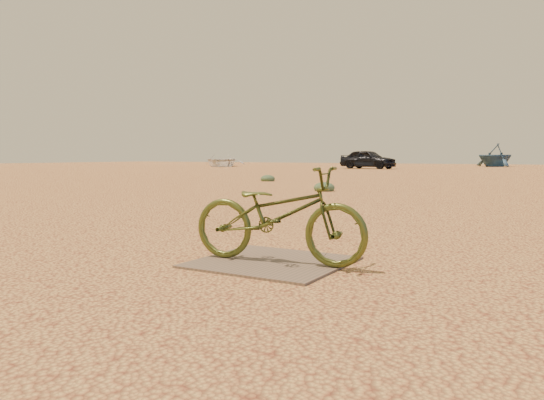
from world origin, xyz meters
The scene contains 8 objects.
ground centered at (0.00, 0.00, 0.00)m, with size 120.00×120.00×0.00m, color #E5B55E.
plywood_board centered at (0.00, -0.32, 0.01)m, with size 1.36×1.30×0.02m, color brown.
bicycle centered at (0.09, -0.35, 0.48)m, with size 0.60×1.73×0.91m, color #45521E.
car centered at (-11.57, 34.00, 0.73)m, with size 1.71×4.26×1.45m, color black.
boat_near_left centered at (-25.83, 34.68, 0.54)m, with size 3.73×5.23×1.08m, color white.
boat_far_left centered at (-4.14, 46.17, 1.04)m, with size 3.42×3.96×2.09m, color #335674.
kale_a centered at (-3.86, 9.29, 0.00)m, with size 0.61×0.61×0.33m, color #516D4B.
kale_c centered at (-8.24, 13.46, 0.00)m, with size 0.58×0.58×0.32m, color #516D4B.
Camera 1 is at (2.53, -4.65, 1.03)m, focal length 35.00 mm.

